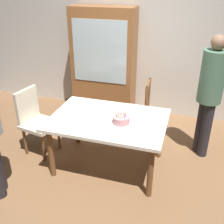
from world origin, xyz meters
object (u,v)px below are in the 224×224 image
dining_table (108,125)px  plate_far_side (108,110)px  china_cabinet (104,63)px  chair_upholstered (35,118)px  person_guest (210,91)px  birthday_cake (121,120)px  chair_spindle_back (136,111)px  plate_near_guest (139,132)px  plate_near_celebrant (71,122)px

dining_table → plate_far_side: 0.26m
plate_far_side → china_cabinet: china_cabinet is taller
chair_upholstered → person_guest: (2.31, 0.64, 0.45)m
birthday_cake → chair_spindle_back: size_ratio=0.29×
plate_far_side → chair_upholstered: chair_upholstered is taller
plate_far_side → china_cabinet: bearing=110.8°
plate_far_side → person_guest: 1.37m
plate_far_side → chair_spindle_back: chair_spindle_back is taller
plate_near_guest → person_guest: 1.21m
plate_near_guest → chair_spindle_back: (-0.26, 1.05, -0.28)m
dining_table → china_cabinet: size_ratio=0.77×
china_cabinet → person_guest: bearing=-26.1°
plate_near_celebrant → plate_near_guest: 0.84m
chair_spindle_back → china_cabinet: size_ratio=0.50×
plate_near_celebrant → chair_upholstered: (-0.72, 0.28, -0.21)m
plate_far_side → dining_table: bearing=-72.1°
chair_spindle_back → person_guest: 1.15m
chair_upholstered → person_guest: bearing=15.4°
plate_near_celebrant → plate_near_guest: (0.84, 0.00, 0.00)m
dining_table → person_guest: (1.19, 0.69, 0.33)m
plate_near_celebrant → person_guest: bearing=29.9°
plate_near_celebrant → plate_near_guest: same height
plate_near_celebrant → dining_table: bearing=29.4°
plate_near_celebrant → plate_far_side: bearing=54.0°
birthday_cake → plate_near_celebrant: size_ratio=1.27×
person_guest → birthday_cake: bearing=-142.6°
dining_table → birthday_cake: 0.25m
plate_near_guest → person_guest: person_guest is taller
plate_near_celebrant → chair_upholstered: chair_upholstered is taller
plate_near_celebrant → person_guest: person_guest is taller
plate_near_celebrant → person_guest: (1.60, 0.92, 0.24)m
dining_table → chair_upholstered: (-1.12, 0.05, -0.11)m
plate_far_side → chair_spindle_back: size_ratio=0.23×
plate_near_guest → birthday_cake: bearing=149.0°
plate_near_guest → chair_upholstered: bearing=169.7°
chair_upholstered → person_guest: person_guest is taller
chair_upholstered → china_cabinet: bearing=70.3°
plate_near_celebrant → plate_far_side: size_ratio=1.00×
birthday_cake → plate_near_celebrant: 0.61m
chair_spindle_back → plate_near_celebrant: bearing=-119.0°
dining_table → china_cabinet: (-0.58, 1.56, 0.31)m
chair_upholstered → person_guest: 2.44m
birthday_cake → chair_spindle_back: (-0.01, 0.90, -0.32)m
birthday_cake → plate_far_side: birthday_cake is taller
birthday_cake → person_guest: size_ratio=0.16×
plate_near_guest → chair_upholstered: chair_upholstered is taller
dining_table → person_guest: size_ratio=0.85×
birthday_cake → plate_far_side: size_ratio=1.27×
birthday_cake → plate_near_guest: size_ratio=1.27×
chair_spindle_back → dining_table: bearing=-102.4°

